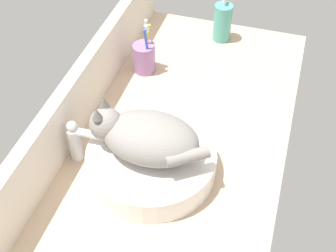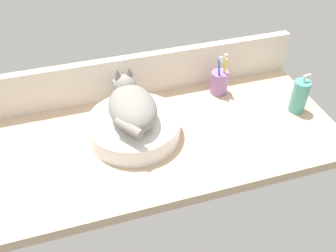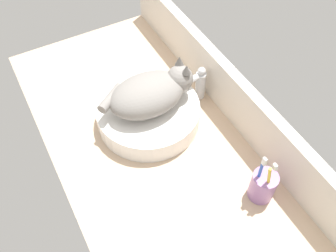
% 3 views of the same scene
% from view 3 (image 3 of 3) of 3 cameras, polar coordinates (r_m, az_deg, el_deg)
% --- Properties ---
extents(ground_plane, '(1.32, 0.62, 0.04)m').
position_cam_3_polar(ground_plane, '(1.23, -1.99, -3.70)').
color(ground_plane, tan).
extents(backsplash_panel, '(1.32, 0.04, 0.18)m').
position_cam_3_polar(backsplash_panel, '(1.25, 9.86, 4.54)').
color(backsplash_panel, silver).
rests_on(backsplash_panel, ground_plane).
extents(sink_basin, '(0.34, 0.34, 0.07)m').
position_cam_3_polar(sink_basin, '(1.25, -3.02, 1.91)').
color(sink_basin, white).
rests_on(sink_basin, ground_plane).
extents(cat, '(0.17, 0.32, 0.14)m').
position_cam_3_polar(cat, '(1.19, -2.63, 5.11)').
color(cat, gray).
rests_on(cat, sink_basin).
extents(faucet, '(0.04, 0.12, 0.14)m').
position_cam_3_polar(faucet, '(1.30, 4.59, 6.58)').
color(faucet, silver).
rests_on(faucet, ground_plane).
extents(toothbrush_cup, '(0.07, 0.07, 0.19)m').
position_cam_3_polar(toothbrush_cup, '(1.11, 14.25, -8.77)').
color(toothbrush_cup, '#996BA8').
rests_on(toothbrush_cup, ground_plane).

